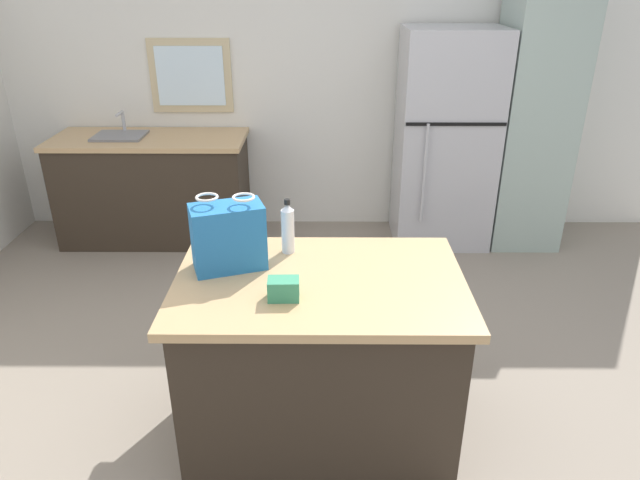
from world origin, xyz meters
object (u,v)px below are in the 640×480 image
Objects in this scene: tall_cabinet at (533,122)px; small_box at (284,289)px; shopping_bag at (228,236)px; kitchen_island at (320,358)px; bottle at (288,228)px; refrigerator at (445,140)px.

tall_cabinet reaches higher than small_box.
small_box is at bearing -46.74° from shopping_bag.
tall_cabinet is (1.69, 2.33, 0.58)m from kitchen_island.
kitchen_island is 0.64m from bottle.
kitchen_island is 2.94m from tall_cabinet.
bottle is (-1.85, -2.06, -0.02)m from tall_cabinet.
kitchen_island is 3.59× the size of shopping_bag.
small_box is (-0.15, -0.17, 0.48)m from kitchen_island.
tall_cabinet is at bearing 46.46° from shopping_bag.
refrigerator is 2.36m from bottle.
kitchen_island is at bearing -60.32° from bottle.
refrigerator is at bearing 60.52° from bottle.
tall_cabinet is at bearing 48.08° from bottle.
kitchen_island is 0.75× the size of refrigerator.
shopping_bag is (-2.11, -2.22, 0.01)m from tall_cabinet.
bottle is at bearing 119.68° from kitchen_island.
bottle is at bearing 90.75° from small_box.
refrigerator is 4.81× the size of shopping_bag.
refrigerator reaches higher than kitchen_island.
small_box is at bearing -126.36° from tall_cabinet.
shopping_bag is (-1.42, -2.22, 0.16)m from refrigerator.
bottle is (-0.01, 0.44, 0.08)m from small_box.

